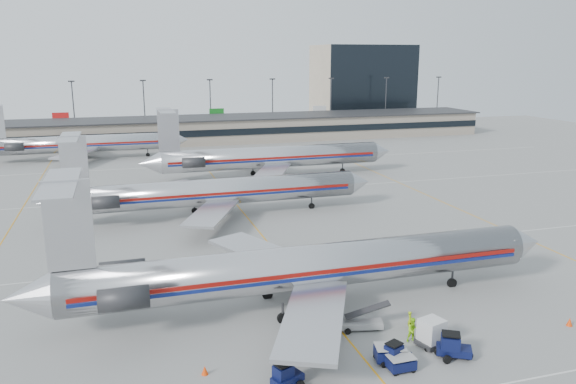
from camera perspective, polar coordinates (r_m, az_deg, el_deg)
name	(u,v)px	position (r m, az deg, el deg)	size (l,w,h in m)	color
ground	(309,292)	(52.84, 2.12, -10.12)	(260.00, 260.00, 0.00)	gray
apron_markings	(279,256)	(61.70, -0.89, -6.54)	(160.00, 0.15, 0.02)	silver
terminal	(185,130)	(145.72, -10.46, 6.21)	(162.00, 17.00, 6.25)	gray
light_mast_row	(178,104)	(159.04, -11.12, 8.75)	(163.60, 0.40, 15.28)	#38383D
distant_building	(362,84)	(190.57, 7.50, 10.82)	(30.00, 20.00, 25.00)	tan
jet_foreground	(298,267)	(48.50, 0.99, -7.67)	(48.00, 28.27, 12.56)	silver
jet_second_row	(211,192)	(76.58, -7.88, 0.01)	(45.31, 26.68, 11.86)	silver
jet_third_row	(267,157)	(101.03, -2.10, 3.57)	(46.74, 28.75, 12.78)	silver
jet_back_row	(82,144)	(126.55, -20.23, 4.64)	(43.16, 26.55, 11.80)	silver
tug_left	(286,376)	(38.83, -0.25, -18.17)	(2.38, 1.81, 1.73)	#0A0F37
tug_center	(396,354)	(41.92, 10.88, -15.90)	(2.30, 1.79, 1.68)	#0A0F37
tug_right	(452,347)	(43.51, 16.36, -14.85)	(2.73, 2.26, 1.99)	#0A0F37
cart_inner	(401,363)	(41.38, 11.40, -16.67)	(1.87, 1.30, 1.05)	#0A0F37
cart_outer	(390,353)	(42.23, 10.33, -15.82)	(2.42, 1.91, 1.22)	#0A0F37
uld_container	(432,333)	(44.73, 14.38, -13.66)	(2.39, 2.16, 2.11)	#2D2D30
belt_loader	(361,322)	(46.35, 7.44, -12.98)	(4.30, 2.02, 2.21)	gray
ramp_worker_near	(410,320)	(46.94, 12.29, -12.61)	(0.55, 0.36, 1.51)	#A1C812
ramp_worker_far	(413,330)	(45.00, 12.59, -13.52)	(0.94, 0.74, 1.94)	#96E715
cone_right	(570,322)	(51.87, 26.69, -11.71)	(0.49, 0.49, 0.67)	#F63E08
cone_left	(205,370)	(40.70, -8.46, -17.47)	(0.47, 0.47, 0.65)	#F63E08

